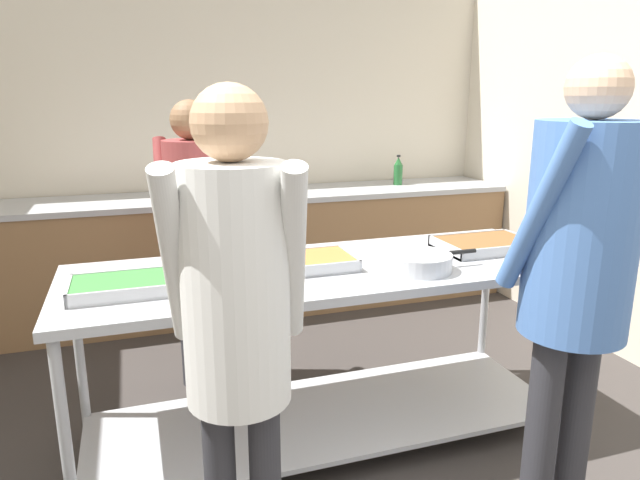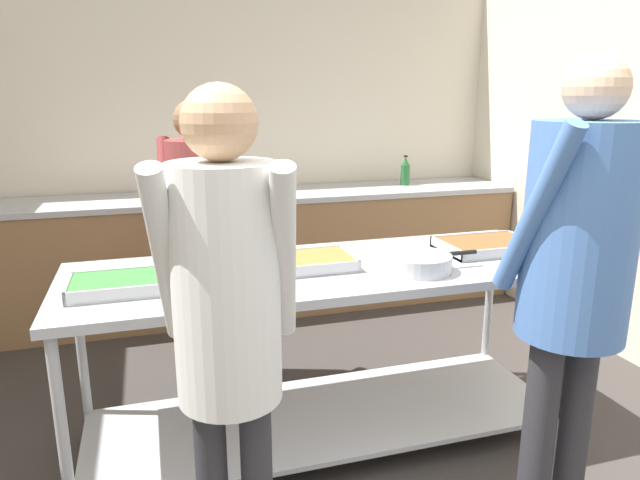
{
  "view_description": "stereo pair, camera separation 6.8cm",
  "coord_description": "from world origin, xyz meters",
  "px_view_note": "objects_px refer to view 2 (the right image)",
  "views": [
    {
      "loc": [
        -0.68,
        -0.78,
        1.64
      ],
      "look_at": [
        0.14,
        1.67,
        0.98
      ],
      "focal_mm": 32.0,
      "sensor_mm": 36.0,
      "label": 1
    },
    {
      "loc": [
        -0.61,
        -0.8,
        1.64
      ],
      "look_at": [
        0.14,
        1.67,
        0.98
      ],
      "focal_mm": 32.0,
      "sensor_mm": 36.0,
      "label": 2
    }
  ],
  "objects_px": {
    "sauce_pan": "(419,262)",
    "serving_tray_vegetables": "(487,246)",
    "guest_serving_right": "(227,306)",
    "cook_behind_counter": "(198,213)",
    "serving_tray_greens": "(130,284)",
    "serving_tray_roast": "(307,262)",
    "water_bottle": "(405,172)",
    "plate_stack": "(220,259)",
    "guest_serving_left": "(576,258)"
  },
  "relations": [
    {
      "from": "serving_tray_vegetables",
      "to": "cook_behind_counter",
      "type": "distance_m",
      "value": 1.54
    },
    {
      "from": "guest_serving_right",
      "to": "cook_behind_counter",
      "type": "xyz_separation_m",
      "value": [
        0.06,
        1.58,
        -0.04
      ]
    },
    {
      "from": "plate_stack",
      "to": "sauce_pan",
      "type": "bearing_deg",
      "value": -24.85
    },
    {
      "from": "guest_serving_left",
      "to": "water_bottle",
      "type": "xyz_separation_m",
      "value": [
        0.63,
        2.72,
        -0.07
      ]
    },
    {
      "from": "plate_stack",
      "to": "guest_serving_left",
      "type": "xyz_separation_m",
      "value": [
        1.1,
        -1.02,
        0.19
      ]
    },
    {
      "from": "serving_tray_roast",
      "to": "sauce_pan",
      "type": "height_order",
      "value": "sauce_pan"
    },
    {
      "from": "serving_tray_roast",
      "to": "cook_behind_counter",
      "type": "bearing_deg",
      "value": 118.44
    },
    {
      "from": "plate_stack",
      "to": "serving_tray_vegetables",
      "type": "xyz_separation_m",
      "value": [
        1.31,
        -0.17,
        0.01
      ]
    },
    {
      "from": "sauce_pan",
      "to": "serving_tray_vegetables",
      "type": "distance_m",
      "value": 0.53
    },
    {
      "from": "plate_stack",
      "to": "serving_tray_roast",
      "type": "height_order",
      "value": "serving_tray_roast"
    },
    {
      "from": "plate_stack",
      "to": "sauce_pan",
      "type": "relative_size",
      "value": 0.57
    },
    {
      "from": "guest_serving_right",
      "to": "plate_stack",
      "type": "bearing_deg",
      "value": 84.28
    },
    {
      "from": "cook_behind_counter",
      "to": "serving_tray_vegetables",
      "type": "bearing_deg",
      "value": -28.66
    },
    {
      "from": "plate_stack",
      "to": "guest_serving_right",
      "type": "height_order",
      "value": "guest_serving_right"
    },
    {
      "from": "plate_stack",
      "to": "water_bottle",
      "type": "xyz_separation_m",
      "value": [
        1.73,
        1.7,
        0.13
      ]
    },
    {
      "from": "sauce_pan",
      "to": "serving_tray_vegetables",
      "type": "bearing_deg",
      "value": 23.75
    },
    {
      "from": "plate_stack",
      "to": "serving_tray_vegetables",
      "type": "distance_m",
      "value": 1.32
    },
    {
      "from": "guest_serving_right",
      "to": "serving_tray_roast",
      "type": "bearing_deg",
      "value": 60.35
    },
    {
      "from": "cook_behind_counter",
      "to": "water_bottle",
      "type": "distance_m",
      "value": 2.11
    },
    {
      "from": "serving_tray_greens",
      "to": "sauce_pan",
      "type": "xyz_separation_m",
      "value": [
        1.22,
        -0.11,
        0.02
      ]
    },
    {
      "from": "sauce_pan",
      "to": "cook_behind_counter",
      "type": "xyz_separation_m",
      "value": [
        -0.87,
        0.95,
        0.09
      ]
    },
    {
      "from": "serving_tray_roast",
      "to": "guest_serving_left",
      "type": "height_order",
      "value": "guest_serving_left"
    },
    {
      "from": "serving_tray_roast",
      "to": "guest_serving_right",
      "type": "bearing_deg",
      "value": -119.65
    },
    {
      "from": "serving_tray_roast",
      "to": "sauce_pan",
      "type": "xyz_separation_m",
      "value": [
        0.46,
        -0.19,
        0.02
      ]
    },
    {
      "from": "serving_tray_roast",
      "to": "water_bottle",
      "type": "distance_m",
      "value": 2.34
    },
    {
      "from": "serving_tray_roast",
      "to": "cook_behind_counter",
      "type": "height_order",
      "value": "cook_behind_counter"
    },
    {
      "from": "cook_behind_counter",
      "to": "guest_serving_left",
      "type": "bearing_deg",
      "value": -54.15
    },
    {
      "from": "serving_tray_roast",
      "to": "guest_serving_right",
      "type": "height_order",
      "value": "guest_serving_right"
    },
    {
      "from": "serving_tray_roast",
      "to": "serving_tray_greens",
      "type": "bearing_deg",
      "value": -173.78
    },
    {
      "from": "serving_tray_greens",
      "to": "cook_behind_counter",
      "type": "xyz_separation_m",
      "value": [
        0.35,
        0.84,
        0.1
      ]
    },
    {
      "from": "serving_tray_greens",
      "to": "sauce_pan",
      "type": "distance_m",
      "value": 1.22
    },
    {
      "from": "serving_tray_greens",
      "to": "serving_tray_roast",
      "type": "xyz_separation_m",
      "value": [
        0.76,
        0.08,
        -0.0
      ]
    },
    {
      "from": "serving_tray_vegetables",
      "to": "sauce_pan",
      "type": "bearing_deg",
      "value": -156.25
    },
    {
      "from": "water_bottle",
      "to": "sauce_pan",
      "type": "bearing_deg",
      "value": -113.53
    },
    {
      "from": "serving_tray_greens",
      "to": "water_bottle",
      "type": "xyz_separation_m",
      "value": [
        2.13,
        1.97,
        0.12
      ]
    },
    {
      "from": "serving_tray_roast",
      "to": "cook_behind_counter",
      "type": "xyz_separation_m",
      "value": [
        -0.41,
        0.76,
        0.1
      ]
    },
    {
      "from": "guest_serving_right",
      "to": "water_bottle",
      "type": "bearing_deg",
      "value": 55.91
    },
    {
      "from": "guest_serving_left",
      "to": "cook_behind_counter",
      "type": "bearing_deg",
      "value": 125.85
    },
    {
      "from": "plate_stack",
      "to": "water_bottle",
      "type": "bearing_deg",
      "value": 44.49
    },
    {
      "from": "serving_tray_greens",
      "to": "cook_behind_counter",
      "type": "height_order",
      "value": "cook_behind_counter"
    },
    {
      "from": "serving_tray_greens",
      "to": "plate_stack",
      "type": "distance_m",
      "value": 0.48
    },
    {
      "from": "serving_tray_vegetables",
      "to": "guest_serving_right",
      "type": "height_order",
      "value": "guest_serving_right"
    },
    {
      "from": "sauce_pan",
      "to": "cook_behind_counter",
      "type": "distance_m",
      "value": 1.29
    },
    {
      "from": "plate_stack",
      "to": "water_bottle",
      "type": "height_order",
      "value": "water_bottle"
    },
    {
      "from": "serving_tray_greens",
      "to": "serving_tray_roast",
      "type": "relative_size",
      "value": 1.13
    },
    {
      "from": "serving_tray_greens",
      "to": "guest_serving_left",
      "type": "xyz_separation_m",
      "value": [
        1.49,
        -0.75,
        0.19
      ]
    },
    {
      "from": "serving_tray_roast",
      "to": "sauce_pan",
      "type": "distance_m",
      "value": 0.5
    },
    {
      "from": "serving_tray_greens",
      "to": "cook_behind_counter",
      "type": "bearing_deg",
      "value": 67.37
    },
    {
      "from": "sauce_pan",
      "to": "cook_behind_counter",
      "type": "height_order",
      "value": "cook_behind_counter"
    },
    {
      "from": "guest_serving_left",
      "to": "water_bottle",
      "type": "height_order",
      "value": "guest_serving_left"
    }
  ]
}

